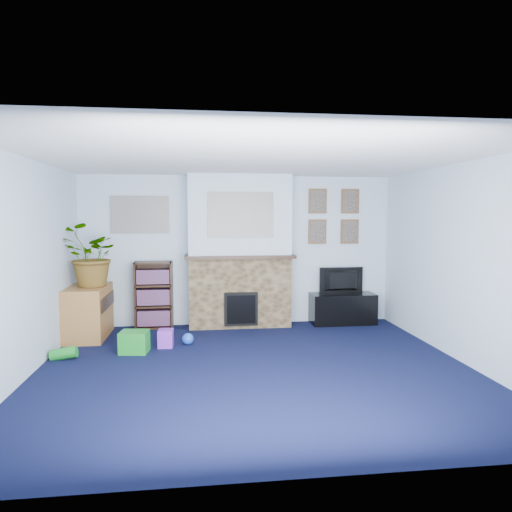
{
  "coord_description": "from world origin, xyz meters",
  "views": [
    {
      "loc": [
        -0.61,
        -5.11,
        1.76
      ],
      "look_at": [
        0.11,
        0.86,
        1.23
      ],
      "focal_mm": 32.0,
      "sensor_mm": 36.0,
      "label": 1
    }
  ],
  "objects": [
    {
      "name": "mantel_teddy",
      "position": [
        -0.61,
        2.0,
        1.22
      ],
      "size": [
        0.12,
        0.12,
        0.12
      ],
      "primitive_type": "sphere",
      "color": "gray",
      "rests_on": "chimney_breast"
    },
    {
      "name": "toy_ball",
      "position": [
        -0.8,
        1.08,
        0.09
      ],
      "size": [
        0.16,
        0.16,
        0.16
      ],
      "primitive_type": "sphere",
      "color": "blue",
      "rests_on": "ground"
    },
    {
      "name": "collage_main",
      "position": [
        0.0,
        1.84,
        1.78
      ],
      "size": [
        1.0,
        0.03,
        0.68
      ],
      "primitive_type": "cube",
      "color": "gray",
      "rests_on": "chimney_breast"
    },
    {
      "name": "wall_front",
      "position": [
        0.0,
        -2.25,
        1.2
      ],
      "size": [
        5.0,
        0.04,
        2.4
      ],
      "primitive_type": "cube",
      "color": "silver",
      "rests_on": "ground"
    },
    {
      "name": "toy_block",
      "position": [
        -1.09,
        1.0,
        0.11
      ],
      "size": [
        0.2,
        0.2,
        0.24
      ],
      "primitive_type": "cube",
      "rotation": [
        0.0,
        0.0,
        -0.05
      ],
      "color": "purple",
      "rests_on": "ground"
    },
    {
      "name": "floor",
      "position": [
        0.0,
        0.0,
        0.0
      ],
      "size": [
        5.0,
        4.5,
        0.01
      ],
      "primitive_type": "cube",
      "color": "black",
      "rests_on": "ground"
    },
    {
      "name": "mantel_clock",
      "position": [
        -0.0,
        2.0,
        1.22
      ],
      "size": [
        0.09,
        0.05,
        0.12
      ],
      "primitive_type": "cube",
      "color": "gold",
      "rests_on": "chimney_breast"
    },
    {
      "name": "potted_plant",
      "position": [
        -2.19,
        1.59,
        1.2
      ],
      "size": [
        1.07,
        1.04,
        0.91
      ],
      "primitive_type": "imported",
      "rotation": [
        0.0,
        0.0,
        3.74
      ],
      "color": "#26661E",
      "rests_on": "sideboard"
    },
    {
      "name": "portrait_tr",
      "position": [
        1.85,
        2.23,
        2.0
      ],
      "size": [
        0.3,
        0.03,
        0.4
      ],
      "primitive_type": "cube",
      "color": "brown",
      "rests_on": "wall_back"
    },
    {
      "name": "wall_left",
      "position": [
        -2.5,
        0.0,
        1.2
      ],
      "size": [
        0.04,
        4.5,
        2.4
      ],
      "primitive_type": "cube",
      "color": "silver",
      "rests_on": "ground"
    },
    {
      "name": "wall_back",
      "position": [
        0.0,
        2.25,
        1.2
      ],
      "size": [
        5.0,
        0.04,
        2.4
      ],
      "primitive_type": "cube",
      "color": "silver",
      "rests_on": "ground"
    },
    {
      "name": "toy_tube",
      "position": [
        -2.3,
        0.62,
        0.07
      ],
      "size": [
        0.33,
        0.14,
        0.19
      ],
      "primitive_type": "cylinder",
      "rotation": [
        0.0,
        1.43,
        0.0
      ],
      "color": "#198C26",
      "rests_on": "ground"
    },
    {
      "name": "collage_left",
      "position": [
        -1.55,
        2.23,
        1.78
      ],
      "size": [
        0.9,
        0.03,
        0.58
      ],
      "primitive_type": "cube",
      "color": "gray",
      "rests_on": "wall_back"
    },
    {
      "name": "bookshelf",
      "position": [
        -1.35,
        2.11,
        0.5
      ],
      "size": [
        0.58,
        0.28,
        1.05
      ],
      "color": "black",
      "rests_on": "ground"
    },
    {
      "name": "sideboard",
      "position": [
        -2.24,
        1.64,
        0.35
      ],
      "size": [
        0.53,
        0.96,
        0.75
      ],
      "primitive_type": "cube",
      "color": "#9F6733",
      "rests_on": "ground"
    },
    {
      "name": "chimney_breast",
      "position": [
        0.0,
        2.05,
        1.18
      ],
      "size": [
        1.72,
        0.5,
        2.4
      ],
      "color": "brown",
      "rests_on": "ground"
    },
    {
      "name": "television",
      "position": [
        1.69,
        2.05,
        0.71
      ],
      "size": [
        0.74,
        0.12,
        0.42
      ],
      "primitive_type": "imported",
      "rotation": [
        0.0,
        0.0,
        3.18
      ],
      "color": "black",
      "rests_on": "tv_stand"
    },
    {
      "name": "green_crate",
      "position": [
        -1.47,
        0.79,
        0.14
      ],
      "size": [
        0.38,
        0.32,
        0.28
      ],
      "primitive_type": "cube",
      "rotation": [
        0.0,
        0.0,
        -0.13
      ],
      "color": "#198C26",
      "rests_on": "ground"
    },
    {
      "name": "portrait_tl",
      "position": [
        1.3,
        2.23,
        2.0
      ],
      "size": [
        0.3,
        0.03,
        0.4
      ],
      "primitive_type": "cube",
      "color": "brown",
      "rests_on": "wall_back"
    },
    {
      "name": "portrait_bl",
      "position": [
        1.3,
        2.23,
        1.5
      ],
      "size": [
        0.3,
        0.03,
        0.4
      ],
      "primitive_type": "cube",
      "color": "brown",
      "rests_on": "wall_back"
    },
    {
      "name": "ceiling",
      "position": [
        0.0,
        0.0,
        2.4
      ],
      "size": [
        5.0,
        4.5,
        0.01
      ],
      "primitive_type": "cube",
      "color": "white",
      "rests_on": "wall_back"
    },
    {
      "name": "portrait_br",
      "position": [
        1.85,
        2.23,
        1.5
      ],
      "size": [
        0.3,
        0.03,
        0.4
      ],
      "primitive_type": "cube",
      "color": "brown",
      "rests_on": "wall_back"
    },
    {
      "name": "mantel_candle",
      "position": [
        0.28,
        2.0,
        1.23
      ],
      "size": [
        0.04,
        0.04,
        0.14
      ],
      "primitive_type": "cylinder",
      "color": "#B2BFC6",
      "rests_on": "chimney_breast"
    },
    {
      "name": "tv_stand",
      "position": [
        1.69,
        2.03,
        0.23
      ],
      "size": [
        1.04,
        0.44,
        0.49
      ],
      "primitive_type": "cube",
      "color": "black",
      "rests_on": "ground"
    },
    {
      "name": "wall_right",
      "position": [
        2.5,
        0.0,
        1.2
      ],
      "size": [
        0.04,
        4.5,
        2.4
      ],
      "primitive_type": "cube",
      "color": "silver",
      "rests_on": "ground"
    },
    {
      "name": "mantel_can",
      "position": [
        0.68,
        2.0,
        1.21
      ],
      "size": [
        0.06,
        0.06,
        0.11
      ],
      "primitive_type": "cylinder",
      "color": "purple",
      "rests_on": "chimney_breast"
    }
  ]
}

